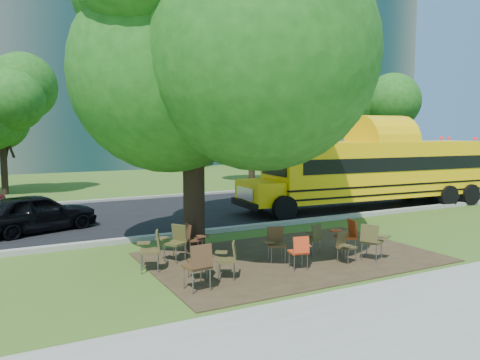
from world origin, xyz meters
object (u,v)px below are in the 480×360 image
chair_3 (275,241)px  school_bus (379,170)px  chair_2 (229,256)px  chair_4 (300,249)px  black_car (36,213)px  chair_0 (200,262)px  chair_6 (347,233)px  main_tree (192,31)px  chair_7 (372,238)px  chair_9 (175,239)px  chair_10 (192,236)px  chair_11 (313,236)px  chair_5 (345,244)px  chair_8 (152,246)px  chair_1 (199,258)px

chair_3 → school_bus: bearing=-129.5°
chair_2 → chair_4: size_ratio=1.02×
chair_2 → black_car: (-3.21, 6.93, 0.12)m
chair_0 → chair_6: 4.45m
school_bus → chair_6: 8.21m
chair_6 → main_tree: bearing=70.9°
school_bus → chair_7: 8.61m
chair_3 → chair_9: bearing=-10.3°
chair_10 → chair_11: chair_10 is taller
school_bus → chair_11: size_ratio=13.98×
school_bus → chair_5: (-6.77, -5.87, -1.10)m
school_bus → chair_6: bearing=-135.7°
chair_9 → black_car: black_car is taller
school_bus → chair_2: bearing=-146.0°
chair_4 → chair_9: (-2.24, 2.01, 0.06)m
chair_0 → chair_3: size_ratio=1.14×
main_tree → chair_11: 5.99m
chair_6 → chair_0: bearing=114.7°
chair_6 → chair_8: (-4.79, 0.95, 0.01)m
chair_0 → chair_2: chair_0 is taller
black_car → chair_5: bearing=-158.6°
school_bus → chair_7: size_ratio=12.25×
school_bus → chair_4: school_bus is taller
chair_2 → chair_4: chair_2 is taller
chair_6 → chair_9: (-4.06, 1.47, -0.01)m
chair_7 → chair_0: bearing=-116.8°
chair_2 → chair_7: size_ratio=0.89×
chair_3 → black_car: size_ratio=0.23×
chair_6 → chair_9: size_ratio=1.02×
school_bus → chair_9: (-10.26, -3.82, -1.02)m
chair_11 → main_tree: bearing=125.8°
chair_1 → chair_4: 2.33m
chair_0 → black_car: black_car is taller
school_bus → chair_9: 11.00m
chair_11 → chair_4: bearing=-157.6°
chair_2 → chair_8: bearing=74.2°
chair_1 → chair_11: bearing=14.6°
chair_3 → chair_5: (1.39, -0.87, -0.05)m
chair_2 → chair_7: chair_7 is taller
chair_6 → black_car: (-6.74, 6.56, 0.06)m
main_tree → chair_5: bearing=-45.6°
chair_3 → black_car: black_car is taller
chair_1 → chair_8: 1.29m
chair_1 → black_car: bearing=116.6°
chair_0 → chair_7: bearing=-4.7°
chair_0 → chair_1: bearing=62.3°
main_tree → chair_10: bearing=-117.5°
main_tree → black_car: 7.51m
black_car → chair_9: bearing=-171.6°
main_tree → chair_1: (-0.85, -2.33, -5.14)m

